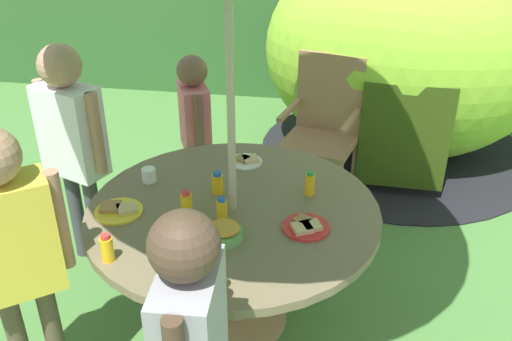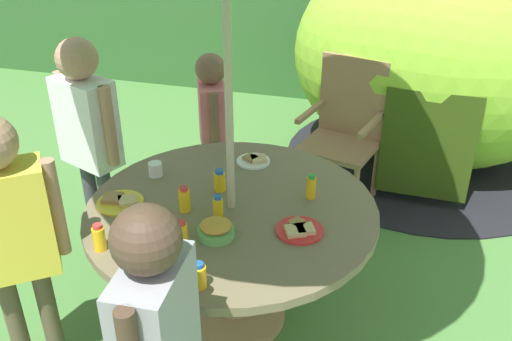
{
  "view_description": "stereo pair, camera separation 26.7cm",
  "coord_description": "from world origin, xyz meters",
  "px_view_note": "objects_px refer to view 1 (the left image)",
  "views": [
    {
      "loc": [
        0.46,
        -2.22,
        2.15
      ],
      "look_at": [
        0.1,
        0.09,
        0.85
      ],
      "focal_mm": 39.77,
      "sensor_mm": 36.0,
      "label": 1
    },
    {
      "loc": [
        0.72,
        -2.16,
        2.15
      ],
      "look_at": [
        0.1,
        0.09,
        0.85
      ],
      "focal_mm": 39.77,
      "sensor_mm": 36.0,
      "label": 2
    }
  ],
  "objects_px": {
    "dome_tent": "(407,53)",
    "plate_center_back": "(119,210)",
    "juice_bottle_mid_left": "(218,279)",
    "juice_bottle_far_right": "(218,183)",
    "child_in_grey_shirt": "(191,336)",
    "juice_bottle_front_edge": "(310,184)",
    "child_in_pink_shirt": "(195,118)",
    "plate_far_left": "(306,226)",
    "juice_bottle_near_left": "(107,248)",
    "cup_near": "(149,175)",
    "plate_mid_right": "(246,161)",
    "juice_bottle_back_edge": "(186,204)",
    "snack_bowl": "(224,232)",
    "wooden_chair": "(324,122)",
    "juice_bottle_center_front": "(222,209)",
    "child_in_yellow_shirt": "(11,239)",
    "child_in_white_shirt": "(71,131)",
    "juice_bottle_near_right": "(192,239)",
    "garden_table": "(234,228)"
  },
  "relations": [
    {
      "from": "dome_tent",
      "to": "plate_center_back",
      "type": "height_order",
      "value": "dome_tent"
    },
    {
      "from": "juice_bottle_mid_left",
      "to": "juice_bottle_far_right",
      "type": "bearing_deg",
      "value": 102.56
    },
    {
      "from": "child_in_grey_shirt",
      "to": "plate_center_back",
      "type": "xyz_separation_m",
      "value": [
        -0.57,
        0.83,
        -0.11
      ]
    },
    {
      "from": "juice_bottle_front_edge",
      "to": "child_in_grey_shirt",
      "type": "bearing_deg",
      "value": -104.87
    },
    {
      "from": "dome_tent",
      "to": "child_in_pink_shirt",
      "type": "height_order",
      "value": "dome_tent"
    },
    {
      "from": "plate_far_left",
      "to": "juice_bottle_near_left",
      "type": "xyz_separation_m",
      "value": [
        -0.79,
        -0.35,
        0.05
      ]
    },
    {
      "from": "cup_near",
      "to": "juice_bottle_far_right",
      "type": "bearing_deg",
      "value": -8.01
    },
    {
      "from": "plate_mid_right",
      "to": "plate_center_back",
      "type": "xyz_separation_m",
      "value": [
        -0.51,
        -0.58,
        -0.0
      ]
    },
    {
      "from": "child_in_grey_shirt",
      "to": "juice_bottle_back_edge",
      "type": "distance_m",
      "value": 0.89
    },
    {
      "from": "snack_bowl",
      "to": "juice_bottle_back_edge",
      "type": "distance_m",
      "value": 0.26
    },
    {
      "from": "child_in_grey_shirt",
      "to": "plate_far_left",
      "type": "xyz_separation_m",
      "value": [
        0.3,
        0.83,
        -0.11
      ]
    },
    {
      "from": "juice_bottle_near_left",
      "to": "juice_bottle_back_edge",
      "type": "xyz_separation_m",
      "value": [
        0.23,
        0.38,
        0.0
      ]
    },
    {
      "from": "wooden_chair",
      "to": "juice_bottle_center_front",
      "type": "xyz_separation_m",
      "value": [
        -0.4,
        -1.48,
        0.2
      ]
    },
    {
      "from": "child_in_yellow_shirt",
      "to": "child_in_white_shirt",
      "type": "bearing_deg",
      "value": 64.65
    },
    {
      "from": "child_in_pink_shirt",
      "to": "plate_center_back",
      "type": "height_order",
      "value": "child_in_pink_shirt"
    },
    {
      "from": "plate_far_left",
      "to": "juice_bottle_center_front",
      "type": "height_order",
      "value": "juice_bottle_center_front"
    },
    {
      "from": "juice_bottle_near_right",
      "to": "juice_bottle_far_right",
      "type": "xyz_separation_m",
      "value": [
        0.0,
        0.48,
        -0.01
      ]
    },
    {
      "from": "juice_bottle_near_left",
      "to": "juice_bottle_front_edge",
      "type": "distance_m",
      "value": 1.02
    },
    {
      "from": "juice_bottle_center_front",
      "to": "juice_bottle_near_right",
      "type": "bearing_deg",
      "value": -105.64
    },
    {
      "from": "wooden_chair",
      "to": "child_in_white_shirt",
      "type": "bearing_deg",
      "value": -128.1
    },
    {
      "from": "child_in_white_shirt",
      "to": "juice_bottle_near_left",
      "type": "relative_size",
      "value": 10.62
    },
    {
      "from": "juice_bottle_near_left",
      "to": "wooden_chair",
      "type": "bearing_deg",
      "value": 66.65
    },
    {
      "from": "juice_bottle_near_right",
      "to": "plate_far_left",
      "type": "bearing_deg",
      "value": 27.37
    },
    {
      "from": "snack_bowl",
      "to": "juice_bottle_near_left",
      "type": "height_order",
      "value": "juice_bottle_near_left"
    },
    {
      "from": "juice_bottle_center_front",
      "to": "juice_bottle_far_right",
      "type": "bearing_deg",
      "value": 107.07
    },
    {
      "from": "juice_bottle_near_left",
      "to": "dome_tent",
      "type": "bearing_deg",
      "value": 61.97
    },
    {
      "from": "juice_bottle_near_right",
      "to": "juice_bottle_mid_left",
      "type": "xyz_separation_m",
      "value": [
        0.16,
        -0.23,
        -0.01
      ]
    },
    {
      "from": "dome_tent",
      "to": "child_in_grey_shirt",
      "type": "relative_size",
      "value": 1.79
    },
    {
      "from": "garden_table",
      "to": "juice_bottle_near_left",
      "type": "height_order",
      "value": "juice_bottle_near_left"
    },
    {
      "from": "juice_bottle_center_front",
      "to": "juice_bottle_back_edge",
      "type": "bearing_deg",
      "value": 177.06
    },
    {
      "from": "child_in_yellow_shirt",
      "to": "child_in_grey_shirt",
      "type": "distance_m",
      "value": 0.9
    },
    {
      "from": "dome_tent",
      "to": "child_in_pink_shirt",
      "type": "bearing_deg",
      "value": -137.83
    },
    {
      "from": "child_in_yellow_shirt",
      "to": "juice_bottle_back_edge",
      "type": "height_order",
      "value": "child_in_yellow_shirt"
    },
    {
      "from": "plate_far_left",
      "to": "dome_tent",
      "type": "bearing_deg",
      "value": 75.25
    },
    {
      "from": "child_in_yellow_shirt",
      "to": "juice_bottle_near_left",
      "type": "bearing_deg",
      "value": -18.77
    },
    {
      "from": "child_in_white_shirt",
      "to": "plate_far_left",
      "type": "bearing_deg",
      "value": 0.85
    },
    {
      "from": "child_in_pink_shirt",
      "to": "juice_bottle_mid_left",
      "type": "xyz_separation_m",
      "value": [
        0.49,
        -1.53,
        0.03
      ]
    },
    {
      "from": "plate_far_left",
      "to": "juice_bottle_back_edge",
      "type": "xyz_separation_m",
      "value": [
        -0.55,
        0.03,
        0.05
      ]
    },
    {
      "from": "plate_center_back",
      "to": "juice_bottle_center_front",
      "type": "distance_m",
      "value": 0.49
    },
    {
      "from": "juice_bottle_near_right",
      "to": "juice_bottle_center_front",
      "type": "xyz_separation_m",
      "value": [
        0.07,
        0.26,
        -0.01
      ]
    },
    {
      "from": "child_in_pink_shirt",
      "to": "juice_bottle_front_edge",
      "type": "relative_size",
      "value": 8.74
    },
    {
      "from": "plate_far_left",
      "to": "juice_bottle_front_edge",
      "type": "xyz_separation_m",
      "value": [
        -0.01,
        0.3,
        0.05
      ]
    },
    {
      "from": "plate_far_left",
      "to": "juice_bottle_back_edge",
      "type": "relative_size",
      "value": 1.7
    },
    {
      "from": "wooden_chair",
      "to": "juice_bottle_near_right",
      "type": "relative_size",
      "value": 7.68
    },
    {
      "from": "plate_mid_right",
      "to": "juice_bottle_far_right",
      "type": "distance_m",
      "value": 0.34
    },
    {
      "from": "juice_bottle_back_edge",
      "to": "juice_bottle_near_right",
      "type": "bearing_deg",
      "value": -70.01
    },
    {
      "from": "juice_bottle_front_edge",
      "to": "snack_bowl",
      "type": "bearing_deg",
      "value": -128.3
    },
    {
      "from": "snack_bowl",
      "to": "juice_bottle_center_front",
      "type": "xyz_separation_m",
      "value": [
        -0.04,
        0.15,
        0.02
      ]
    },
    {
      "from": "dome_tent",
      "to": "cup_near",
      "type": "bearing_deg",
      "value": -124.22
    },
    {
      "from": "child_in_white_shirt",
      "to": "plate_far_left",
      "type": "xyz_separation_m",
      "value": [
        1.32,
        -0.49,
        -0.15
      ]
    }
  ]
}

